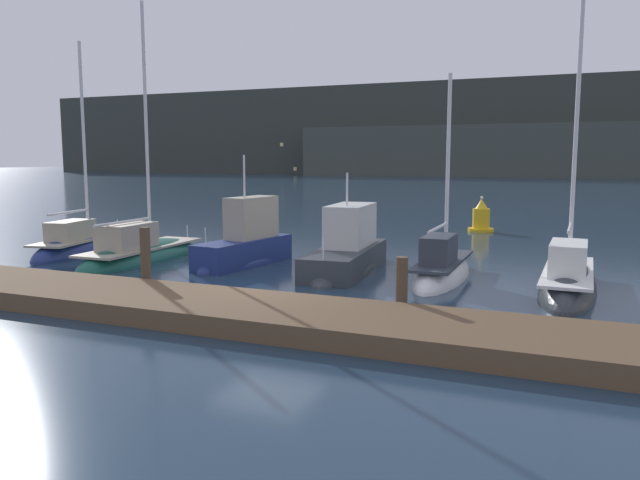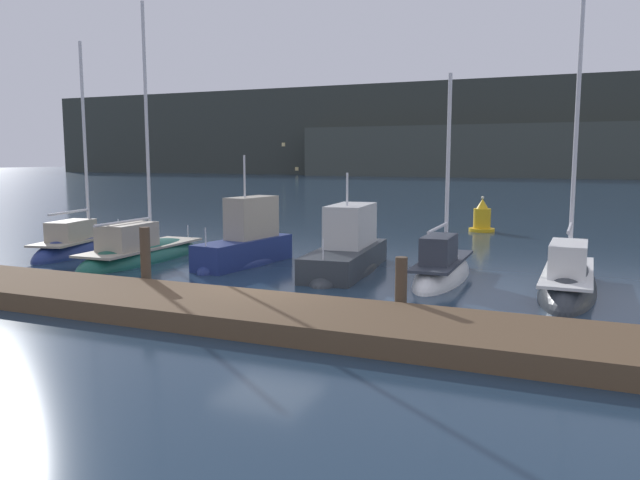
# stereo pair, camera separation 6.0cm
# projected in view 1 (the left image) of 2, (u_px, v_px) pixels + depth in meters

# --- Properties ---
(ground_plane) EXTENTS (400.00, 400.00, 0.00)m
(ground_plane) POSITION_uv_depth(u_px,v_px,m) (268.00, 302.00, 16.12)
(ground_plane) COLOR #1E3347
(dock) EXTENTS (30.51, 2.80, 0.45)m
(dock) POSITION_uv_depth(u_px,v_px,m) (229.00, 310.00, 14.33)
(dock) COLOR brown
(dock) RESTS_ON ground
(mooring_pile_1) EXTENTS (0.28, 0.28, 1.82)m
(mooring_pile_1) POSITION_uv_depth(u_px,v_px,m) (146.00, 260.00, 17.14)
(mooring_pile_1) COLOR #4C3D2D
(mooring_pile_1) RESTS_ON ground
(mooring_pile_2) EXTENTS (0.28, 0.28, 1.45)m
(mooring_pile_2) POSITION_uv_depth(u_px,v_px,m) (402.00, 288.00, 14.37)
(mooring_pile_2) COLOR #4C3D2D
(mooring_pile_2) RESTS_ON ground
(sailboat_berth_1) EXTENTS (2.86, 6.20, 8.95)m
(sailboat_berth_1) POSITION_uv_depth(u_px,v_px,m) (82.00, 250.00, 24.52)
(sailboat_berth_1) COLOR navy
(sailboat_berth_1) RESTS_ON ground
(sailboat_berth_2) EXTENTS (2.19, 6.64, 9.92)m
(sailboat_berth_2) POSITION_uv_depth(u_px,v_px,m) (141.00, 256.00, 22.65)
(sailboat_berth_2) COLOR #195647
(sailboat_berth_2) RESTS_ON ground
(motorboat_berth_3) EXTENTS (1.93, 4.86, 4.38)m
(motorboat_berth_3) POSITION_uv_depth(u_px,v_px,m) (245.00, 252.00, 21.77)
(motorboat_berth_3) COLOR navy
(motorboat_berth_3) RESTS_ON ground
(motorboat_berth_4) EXTENTS (2.33, 6.14, 3.84)m
(motorboat_berth_4) POSITION_uv_depth(u_px,v_px,m) (347.00, 259.00, 20.58)
(motorboat_berth_4) COLOR #2D3338
(motorboat_berth_4) RESTS_ON ground
(sailboat_berth_5) EXTENTS (1.46, 5.43, 6.98)m
(sailboat_berth_5) POSITION_uv_depth(u_px,v_px,m) (442.00, 275.00, 19.16)
(sailboat_berth_5) COLOR white
(sailboat_berth_5) RESTS_ON ground
(sailboat_berth_6) EXTENTS (1.57, 6.26, 9.50)m
(sailboat_berth_6) POSITION_uv_depth(u_px,v_px,m) (567.00, 287.00, 17.32)
(sailboat_berth_6) COLOR #2D3338
(sailboat_berth_6) RESTS_ON ground
(channel_buoy) EXTENTS (1.29, 1.29, 1.79)m
(channel_buoy) POSITION_uv_depth(u_px,v_px,m) (481.00, 219.00, 31.57)
(channel_buoy) COLOR gold
(channel_buoy) RESTS_ON ground
(hillside_backdrop) EXTENTS (240.00, 23.00, 19.10)m
(hillside_backdrop) POSITION_uv_depth(u_px,v_px,m) (568.00, 132.00, 121.95)
(hillside_backdrop) COLOR #333833
(hillside_backdrop) RESTS_ON ground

